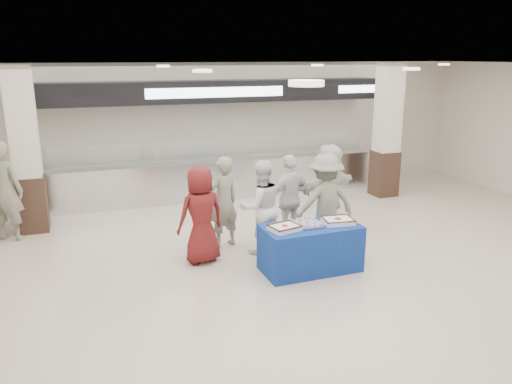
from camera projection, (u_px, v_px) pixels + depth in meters
name	position (u px, v px, depth m)	size (l,w,h in m)	color
ground	(308.00, 291.00, 7.35)	(14.00, 14.00, 0.00)	beige
serving_line	(214.00, 150.00, 11.97)	(8.70, 0.85, 2.80)	silver
column_left	(26.00, 154.00, 9.51)	(0.55, 0.55, 3.20)	#331F17
column_right	(387.00, 134.00, 12.04)	(0.55, 0.55, 3.20)	#331F17
display_table	(310.00, 248.00, 7.98)	(1.55, 0.78, 0.75)	navy
sheet_cake_left	(285.00, 227.00, 7.67)	(0.51, 0.44, 0.09)	white
sheet_cake_right	(338.00, 220.00, 7.99)	(0.51, 0.42, 0.10)	white
cupcake_tray	(307.00, 224.00, 7.87)	(0.44, 0.33, 0.07)	silver
civilian_maroon	(201.00, 215.00, 8.20)	(0.80, 0.52, 1.64)	maroon
soldier_a	(223.00, 202.00, 8.89)	(0.60, 0.40, 1.65)	gray
chef_tall	(261.00, 207.00, 8.60)	(0.80, 0.62, 1.65)	white
chef_short	(290.00, 198.00, 9.15)	(0.96, 0.40, 1.64)	white
soldier_b	(325.00, 202.00, 8.78)	(1.11, 0.64, 1.72)	gray
civilian_white	(328.00, 189.00, 9.57)	(1.63, 0.52, 1.75)	white
soldier_bg	(5.00, 191.00, 9.18)	(0.69, 0.45, 1.89)	gray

